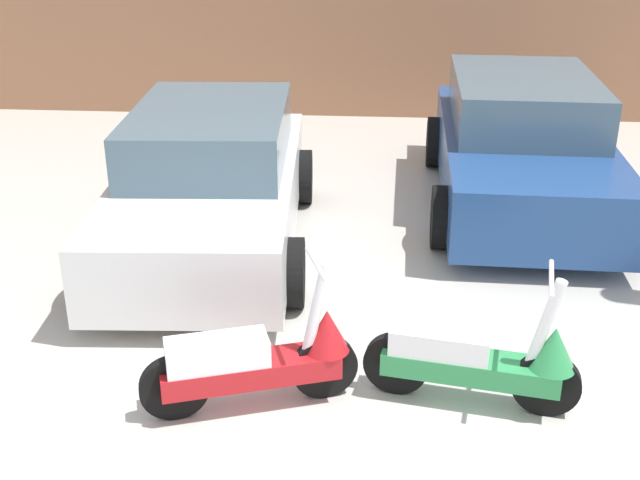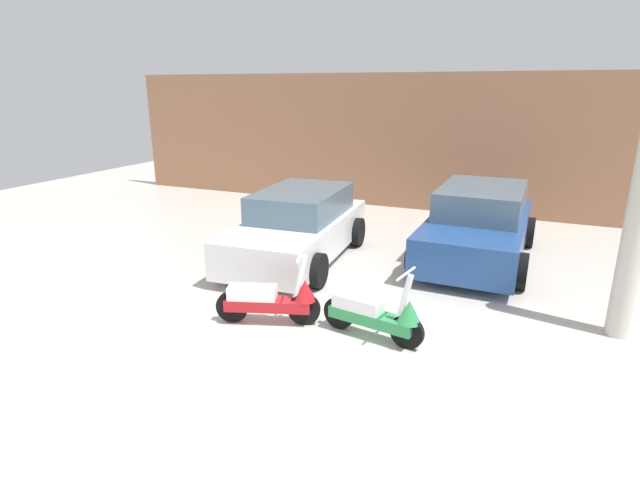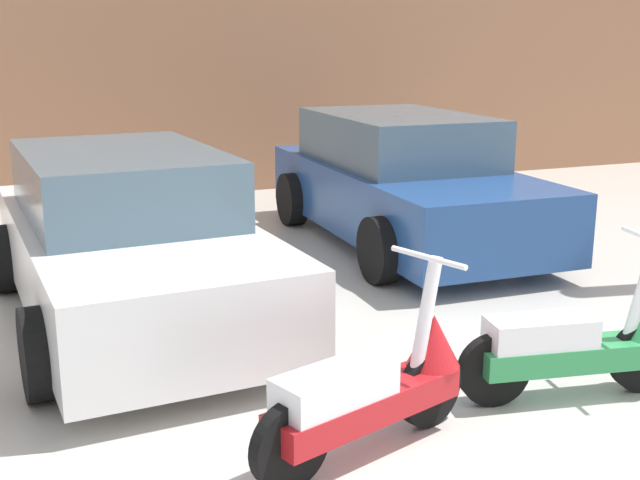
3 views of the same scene
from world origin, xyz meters
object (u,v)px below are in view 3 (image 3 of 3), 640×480
Objects in this scene: scooter_front_right at (581,342)px; car_rear_left at (129,240)px; scooter_front_left at (375,387)px; car_rear_center at (404,182)px.

car_rear_left is (-2.45, 2.67, 0.29)m from scooter_front_right.
scooter_front_right is (1.55, 0.13, -0.01)m from scooter_front_left.
car_rear_left reaches higher than scooter_front_right.
car_rear_center is at bearing 41.93° from scooter_front_left.
car_rear_center reaches higher than car_rear_left.
car_rear_center is at bearing 88.34° from scooter_front_right.
scooter_front_right is at bearing -10.35° from car_rear_center.
scooter_front_left is 1.55m from scooter_front_right.
car_rear_left is at bearing 142.83° from scooter_front_right.
scooter_front_left is 0.36× the size of car_rear_left.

